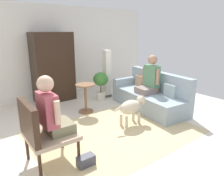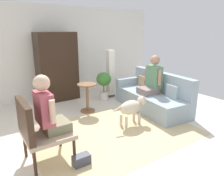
{
  "view_description": "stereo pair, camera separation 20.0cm",
  "coord_description": "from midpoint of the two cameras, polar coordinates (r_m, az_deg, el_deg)",
  "views": [
    {
      "loc": [
        -2.35,
        -2.86,
        1.87
      ],
      "look_at": [
        0.03,
        0.26,
        0.78
      ],
      "focal_mm": 33.67,
      "sensor_mm": 36.0,
      "label": 1
    },
    {
      "loc": [
        -2.19,
        -2.98,
        1.87
      ],
      "look_at": [
        0.03,
        0.26,
        0.78
      ],
      "focal_mm": 33.67,
      "sensor_mm": 36.0,
      "label": 2
    }
  ],
  "objects": [
    {
      "name": "back_wall",
      "position": [
        6.28,
        -13.26,
        9.55
      ],
      "size": [
        6.36,
        0.12,
        2.53
      ],
      "primitive_type": "cube",
      "color": "silver",
      "rests_on": "ground"
    },
    {
      "name": "potted_plant",
      "position": [
        5.69,
        -1.24,
        1.57
      ],
      "size": [
        0.4,
        0.4,
        0.77
      ],
      "color": "beige",
      "rests_on": "ground"
    },
    {
      "name": "area_rug",
      "position": [
        4.06,
        1.98,
        -11.91
      ],
      "size": [
        2.97,
        2.15,
        0.01
      ],
      "primitive_type": "cube",
      "color": "#C6B284",
      "rests_on": "ground"
    },
    {
      "name": "person_on_armchair",
      "position": [
        3.05,
        -15.36,
        -5.64
      ],
      "size": [
        0.44,
        0.57,
        0.84
      ],
      "color": "#757252"
    },
    {
      "name": "column_lamp",
      "position": [
        5.98,
        0.48,
        3.81
      ],
      "size": [
        0.2,
        0.2,
        1.34
      ],
      "color": "#4C4742",
      "rests_on": "ground"
    },
    {
      "name": "round_end_table",
      "position": [
        4.92,
        -5.58,
        -2.22
      ],
      "size": [
        0.45,
        0.45,
        0.68
      ],
      "color": "brown",
      "rests_on": "ground"
    },
    {
      "name": "handbag",
      "position": [
        3.19,
        -6.43,
        -18.85
      ],
      "size": [
        0.25,
        0.14,
        0.15
      ],
      "primitive_type": "cube",
      "color": "#3F3F4C",
      "rests_on": "ground"
    },
    {
      "name": "armoire_cabinet",
      "position": [
        5.86,
        -13.79,
        5.62
      ],
      "size": [
        1.03,
        0.56,
        1.82
      ],
      "primitive_type": "cube",
      "color": "black",
      "rests_on": "ground"
    },
    {
      "name": "person_on_couch",
      "position": [
        5.07,
        12.02,
        2.6
      ],
      "size": [
        0.5,
        0.56,
        0.9
      ],
      "color": "gray"
    },
    {
      "name": "armchair",
      "position": [
        3.1,
        -17.93,
        -10.34
      ],
      "size": [
        0.65,
        0.68,
        0.97
      ],
      "color": "#382316",
      "rests_on": "ground"
    },
    {
      "name": "ground_plane",
      "position": [
        4.14,
        3.12,
        -11.35
      ],
      "size": [
        6.92,
        6.92,
        0.0
      ],
      "primitive_type": "plane",
      "color": "beige"
    },
    {
      "name": "couch",
      "position": [
        5.24,
        11.95,
        -2.2
      ],
      "size": [
        1.03,
        2.09,
        0.88
      ],
      "color": "#8EA0AD",
      "rests_on": "ground"
    },
    {
      "name": "dog",
      "position": [
        4.26,
        6.85,
        -5.16
      ],
      "size": [
        0.81,
        0.28,
        0.59
      ],
      "color": "beige",
      "rests_on": "ground"
    }
  ]
}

